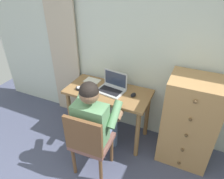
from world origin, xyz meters
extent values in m
cube|color=silver|center=(0.00, 2.20, 1.25)|extent=(4.80, 0.05, 2.50)
cube|color=#BCAD99|center=(-1.07, 2.13, 1.09)|extent=(0.47, 0.03, 2.18)
cube|color=olive|center=(-0.23, 1.86, 0.73)|extent=(1.09, 0.54, 0.03)
cylinder|color=olive|center=(-0.72, 1.65, 0.36)|extent=(0.06, 0.06, 0.71)
cylinder|color=olive|center=(0.26, 1.65, 0.36)|extent=(0.06, 0.06, 0.71)
cylinder|color=olive|center=(-0.72, 2.07, 0.36)|extent=(0.06, 0.06, 0.71)
cylinder|color=olive|center=(0.26, 2.07, 0.36)|extent=(0.06, 0.06, 0.71)
cube|color=tan|center=(0.80, 1.90, 0.56)|extent=(0.59, 0.47, 1.12)
sphere|color=brown|center=(0.80, 1.65, 0.11)|extent=(0.04, 0.04, 0.04)
sphere|color=brown|center=(0.80, 1.65, 0.34)|extent=(0.04, 0.04, 0.04)
sphere|color=brown|center=(0.80, 1.65, 0.56)|extent=(0.04, 0.04, 0.04)
sphere|color=brown|center=(0.80, 1.65, 0.79)|extent=(0.04, 0.04, 0.04)
sphere|color=brown|center=(0.80, 1.65, 1.01)|extent=(0.04, 0.04, 0.04)
cube|color=brown|center=(-0.15, 1.27, 0.43)|extent=(0.44, 0.42, 0.05)
cube|color=brown|center=(-0.14, 1.09, 0.67)|extent=(0.42, 0.06, 0.42)
cylinder|color=brown|center=(0.01, 1.44, 0.20)|extent=(0.04, 0.04, 0.41)
cylinder|color=brown|center=(-0.33, 1.42, 0.20)|extent=(0.04, 0.04, 0.41)
cylinder|color=brown|center=(0.02, 1.12, 0.20)|extent=(0.04, 0.04, 0.41)
cylinder|color=brown|center=(-0.32, 1.10, 0.20)|extent=(0.04, 0.04, 0.41)
cylinder|color=#6B84AD|center=(-0.07, 1.50, 0.48)|extent=(0.16, 0.41, 0.14)
cylinder|color=#6B84AD|center=(-0.25, 1.49, 0.48)|extent=(0.16, 0.41, 0.14)
cylinder|color=#6B84AD|center=(-0.08, 1.70, 0.24)|extent=(0.11, 0.11, 0.48)
cylinder|color=#6B84AD|center=(-0.26, 1.69, 0.24)|extent=(0.11, 0.11, 0.48)
cube|color=#609366|center=(-0.15, 1.26, 0.71)|extent=(0.37, 0.22, 0.46)
cylinder|color=#609366|center=(0.06, 1.40, 0.79)|extent=(0.10, 0.30, 0.25)
cylinder|color=#609366|center=(-0.38, 1.38, 0.79)|extent=(0.10, 0.30, 0.25)
cylinder|color=#846047|center=(0.05, 1.60, 0.68)|extent=(0.08, 0.27, 0.11)
cylinder|color=#846047|center=(-0.39, 1.58, 0.68)|extent=(0.08, 0.27, 0.11)
sphere|color=#846047|center=(-0.15, 1.27, 1.07)|extent=(0.20, 0.20, 0.20)
sphere|color=black|center=(-0.15, 1.27, 1.10)|extent=(0.20, 0.20, 0.20)
cube|color=#B7BABF|center=(-0.20, 1.85, 0.76)|extent=(0.37, 0.28, 0.02)
cube|color=black|center=(-0.20, 1.84, 0.77)|extent=(0.30, 0.19, 0.00)
cube|color=#B7BABF|center=(-0.18, 1.98, 0.87)|extent=(0.34, 0.06, 0.22)
cube|color=#2D3851|center=(-0.18, 1.97, 0.87)|extent=(0.30, 0.04, 0.18)
ellipsoid|color=black|center=(0.10, 1.88, 0.76)|extent=(0.06, 0.10, 0.03)
cylinder|color=black|center=(-0.59, 1.74, 0.76)|extent=(0.09, 0.09, 0.03)
cylinder|color=silver|center=(-0.59, 1.74, 0.78)|extent=(0.06, 0.06, 0.00)
cube|color=silver|center=(-0.54, 1.99, 0.75)|extent=(0.22, 0.16, 0.01)
camera|label=1|loc=(0.73, -0.13, 2.14)|focal=32.64mm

